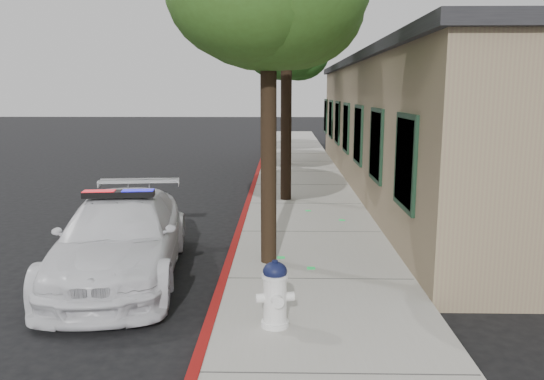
{
  "coord_description": "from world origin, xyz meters",
  "views": [
    {
      "loc": [
        1.03,
        -8.36,
        3.16
      ],
      "look_at": [
        0.8,
        2.77,
        1.11
      ],
      "focal_mm": 35.4,
      "sensor_mm": 36.0,
      "label": 1
    }
  ],
  "objects_px": {
    "fire_hydrant": "(275,293)",
    "street_tree_mid": "(287,9)",
    "street_tree_far": "(286,49)",
    "clapboard_building": "(460,124)",
    "police_car": "(121,237)"
  },
  "relations": [
    {
      "from": "police_car",
      "to": "street_tree_mid",
      "type": "relative_size",
      "value": 0.73
    },
    {
      "from": "clapboard_building",
      "to": "street_tree_mid",
      "type": "height_order",
      "value": "street_tree_mid"
    },
    {
      "from": "fire_hydrant",
      "to": "street_tree_far",
      "type": "height_order",
      "value": "street_tree_far"
    },
    {
      "from": "street_tree_mid",
      "to": "street_tree_far",
      "type": "distance_m",
      "value": 7.52
    },
    {
      "from": "clapboard_building",
      "to": "police_car",
      "type": "distance_m",
      "value": 12.1
    },
    {
      "from": "street_tree_mid",
      "to": "street_tree_far",
      "type": "height_order",
      "value": "street_tree_mid"
    },
    {
      "from": "clapboard_building",
      "to": "fire_hydrant",
      "type": "xyz_separation_m",
      "value": [
        -5.76,
        -10.81,
        -1.53
      ]
    },
    {
      "from": "street_tree_mid",
      "to": "clapboard_building",
      "type": "bearing_deg",
      "value": 23.06
    },
    {
      "from": "street_tree_far",
      "to": "police_car",
      "type": "bearing_deg",
      "value": -101.89
    },
    {
      "from": "fire_hydrant",
      "to": "street_tree_mid",
      "type": "xyz_separation_m",
      "value": [
        0.17,
        8.43,
        4.74
      ]
    },
    {
      "from": "police_car",
      "to": "street_tree_mid",
      "type": "bearing_deg",
      "value": 58.73
    },
    {
      "from": "police_car",
      "to": "street_tree_mid",
      "type": "xyz_separation_m",
      "value": [
        2.84,
        6.19,
        4.63
      ]
    },
    {
      "from": "fire_hydrant",
      "to": "street_tree_far",
      "type": "xyz_separation_m",
      "value": [
        0.22,
        15.94,
        4.27
      ]
    },
    {
      "from": "clapboard_building",
      "to": "street_tree_far",
      "type": "distance_m",
      "value": 8.04
    },
    {
      "from": "clapboard_building",
      "to": "street_tree_mid",
      "type": "distance_m",
      "value": 6.87
    }
  ]
}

